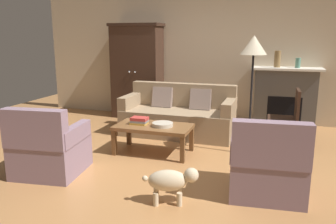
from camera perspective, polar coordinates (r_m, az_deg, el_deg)
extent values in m
plane|color=#B27A47|center=(4.80, 0.29, -7.80)|extent=(9.60, 9.60, 0.00)
cube|color=beige|center=(6.98, 6.63, 10.32)|extent=(7.20, 0.10, 2.80)
cube|color=#4C4947|center=(6.69, 19.16, 2.18)|extent=(1.10, 0.36, 1.08)
cube|color=black|center=(6.55, 19.06, 0.19)|extent=(0.60, 0.01, 0.52)
cube|color=white|center=(6.60, 19.51, 6.94)|extent=(1.26, 0.48, 0.04)
cube|color=#382319|center=(7.10, -5.22, 6.66)|extent=(1.00, 0.52, 1.88)
cube|color=#2F1E15|center=(7.07, -5.39, 14.50)|extent=(1.06, 0.55, 0.06)
sphere|color=#ADAFB5|center=(6.87, -6.58, 6.74)|extent=(0.04, 0.04, 0.04)
sphere|color=#ADAFB5|center=(6.82, -5.66, 6.72)|extent=(0.04, 0.04, 0.04)
cube|color=#937A5B|center=(5.85, 1.67, -1.76)|extent=(1.91, 0.86, 0.44)
cube|color=#937A5B|center=(6.08, 2.61, 2.93)|extent=(1.90, 0.20, 0.42)
cube|color=#937A5B|center=(6.08, -6.29, 1.91)|extent=(0.17, 0.80, 0.22)
cube|color=#937A5B|center=(5.60, 10.37, 0.84)|extent=(0.17, 0.80, 0.22)
cube|color=#7F6B60|center=(6.06, -0.95, 2.52)|extent=(0.36, 0.19, 0.37)
cube|color=#7F6B60|center=(5.87, 5.53, 2.13)|extent=(0.36, 0.19, 0.37)
cube|color=brown|center=(4.89, -2.48, -2.54)|extent=(1.10, 0.60, 0.05)
cube|color=brown|center=(4.92, -9.12, -5.16)|extent=(0.06, 0.06, 0.37)
cube|color=brown|center=(4.57, 2.47, -6.41)|extent=(0.06, 0.06, 0.37)
cube|color=brown|center=(5.37, -6.64, -3.56)|extent=(0.06, 0.06, 0.37)
cube|color=brown|center=(5.05, 4.02, -4.56)|extent=(0.06, 0.06, 0.37)
cylinder|color=beige|center=(4.82, -0.92, -2.12)|extent=(0.30, 0.30, 0.05)
cube|color=gold|center=(4.96, -4.94, -1.89)|extent=(0.24, 0.17, 0.03)
cube|color=gray|center=(4.95, -4.86, -1.55)|extent=(0.24, 0.17, 0.03)
cube|color=#B73833|center=(4.95, -4.85, -1.14)|extent=(0.24, 0.17, 0.04)
cylinder|color=olive|center=(6.58, 18.05, 8.54)|extent=(0.11, 0.11, 0.31)
cylinder|color=slate|center=(6.60, 21.16, 7.77)|extent=(0.09, 0.09, 0.18)
cube|color=gray|center=(4.50, -19.14, -7.10)|extent=(0.85, 0.85, 0.42)
cube|color=gray|center=(4.12, -21.69, -2.70)|extent=(0.77, 0.25, 0.46)
cube|color=gray|center=(4.26, -15.57, -3.60)|extent=(0.20, 0.71, 0.20)
cube|color=gray|center=(4.58, -23.01, -3.01)|extent=(0.20, 0.71, 0.20)
cube|color=gray|center=(3.88, 16.29, -10.11)|extent=(0.83, 0.83, 0.42)
cube|color=gray|center=(3.44, 17.07, -5.31)|extent=(0.77, 0.23, 0.46)
cube|color=gray|center=(3.82, 21.55, -5.93)|extent=(0.18, 0.71, 0.20)
cube|color=gray|center=(3.76, 11.55, -5.54)|extent=(0.18, 0.71, 0.20)
cube|color=#382319|center=(5.49, 18.80, -1.16)|extent=(0.45, 0.45, 0.04)
cylinder|color=#382319|center=(5.72, 16.68, -2.79)|extent=(0.04, 0.04, 0.41)
cylinder|color=#382319|center=(5.36, 16.67, -3.84)|extent=(0.04, 0.04, 0.41)
cylinder|color=#382319|center=(5.74, 20.47, -3.02)|extent=(0.04, 0.04, 0.41)
cylinder|color=#382319|center=(5.38, 20.72, -4.08)|extent=(0.04, 0.04, 0.41)
cube|color=#382319|center=(5.45, 21.08, 1.22)|extent=(0.05, 0.44, 0.45)
cylinder|color=black|center=(5.10, 13.40, -6.77)|extent=(0.26, 0.26, 0.02)
cylinder|color=black|center=(4.91, 13.82, 1.14)|extent=(0.03, 0.03, 1.46)
cone|color=beige|center=(4.82, 14.36, 10.95)|extent=(0.36, 0.36, 0.26)
ellipsoid|color=beige|center=(3.49, -0.06, -11.52)|extent=(0.44, 0.31, 0.22)
sphere|color=beige|center=(3.47, 3.97, -10.62)|extent=(0.15, 0.15, 0.15)
cylinder|color=beige|center=(3.61, 1.91, -13.77)|extent=(0.06, 0.06, 0.14)
cylinder|color=beige|center=(3.52, 1.94, -14.57)|extent=(0.06, 0.06, 0.14)
cylinder|color=beige|center=(3.62, -2.00, -13.75)|extent=(0.06, 0.06, 0.14)
cylinder|color=beige|center=(3.52, -2.10, -14.54)|extent=(0.06, 0.06, 0.14)
sphere|color=beige|center=(3.49, -3.91, -11.17)|extent=(0.06, 0.06, 0.06)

